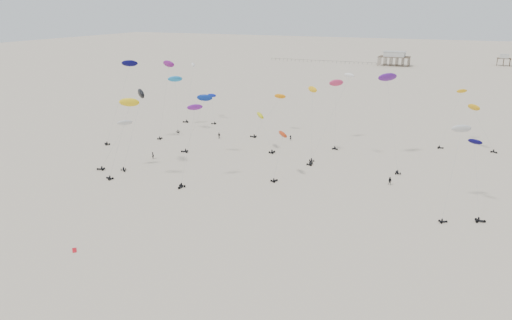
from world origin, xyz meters
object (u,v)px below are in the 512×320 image
at_px(pavilion_small, 504,61).
at_px(spectator_0, 153,159).
at_px(rig_9, 117,138).
at_px(pavilion_main, 394,60).
at_px(rig_4, 478,116).
at_px(rig_0, 312,109).

bearing_deg(pavilion_small, spectator_0, -108.73).
distance_m(pavilion_small, rig_9, 308.34).
height_order(pavilion_main, pavilion_small, pavilion_main).
relative_size(rig_9, spectator_0, 5.75).
relative_size(rig_4, spectator_0, 6.15).
bearing_deg(rig_4, pavilion_main, -127.27).
height_order(pavilion_small, rig_0, rig_0).
relative_size(pavilion_small, rig_4, 0.64).
height_order(pavilion_main, rig_9, rig_9).
bearing_deg(rig_4, rig_0, -22.72).
height_order(pavilion_small, rig_9, rig_9).
bearing_deg(pavilion_main, spectator_0, -95.80).
bearing_deg(pavilion_main, rig_9, -96.36).
bearing_deg(pavilion_main, pavilion_small, 23.20).
xyz_separation_m(pavilion_main, rig_4, (55.52, -206.49, 5.82)).
distance_m(pavilion_small, rig_4, 237.02).
xyz_separation_m(pavilion_main, spectator_0, (-25.58, -251.89, -4.22)).
relative_size(rig_0, rig_9, 1.51).
height_order(pavilion_main, rig_0, rig_0).
xyz_separation_m(pavilion_main, pavilion_small, (70.00, 30.00, -0.74)).
bearing_deg(rig_0, rig_9, 31.96).
bearing_deg(spectator_0, pavilion_small, -88.95).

